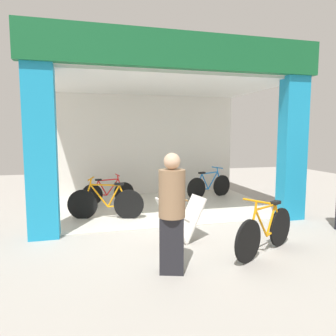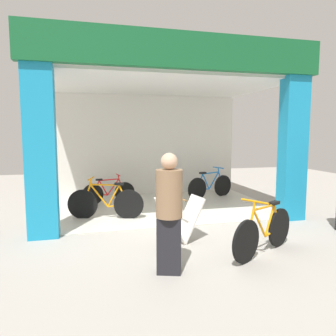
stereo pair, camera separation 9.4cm
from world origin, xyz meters
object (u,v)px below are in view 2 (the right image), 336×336
Objects in this scene: bicycle_inside_1 at (106,203)px; pedestrian_0 at (169,211)px; bicycle_parked_0 at (264,232)px; sandwich_board_sign at (179,219)px; bicycle_inside_0 at (210,186)px; bicycle_inside_2 at (109,192)px.

bicycle_inside_1 is 3.18m from pedestrian_0.
sandwich_board_sign is at bearing 140.89° from bicycle_parked_0.
pedestrian_0 is (0.72, -3.05, 0.51)m from bicycle_inside_1.
sandwich_board_sign is (-1.16, 0.94, 0.03)m from bicycle_parked_0.
bicycle_parked_0 is at bearing -39.11° from sandwich_board_sign.
sandwich_board_sign is at bearing -119.68° from bicycle_inside_0.
bicycle_inside_2 is at bearing 116.95° from bicycle_parked_0.
bicycle_parked_0 is 0.89× the size of pedestrian_0.
sandwich_board_sign is at bearing -55.93° from bicycle_inside_1.
pedestrian_0 reaches higher than bicycle_inside_0.
pedestrian_0 is (-2.47, -4.68, 0.52)m from bicycle_inside_0.
bicycle_parked_0 is at bearing 9.93° from pedestrian_0.
pedestrian_0 is (-1.67, -0.29, 0.51)m from bicycle_parked_0.
sandwich_board_sign reaches higher than bicycle_inside_2.
bicycle_inside_1 is 1.90× the size of sandwich_board_sign.
bicycle_parked_0 reaches higher than bicycle_inside_0.
pedestrian_0 reaches higher than bicycle_inside_2.
bicycle_inside_0 is 1.10× the size of bicycle_inside_2.
bicycle_inside_1 reaches higher than sandwich_board_sign.
pedestrian_0 is (0.56, -4.67, 0.57)m from bicycle_inside_2.
bicycle_inside_2 is (0.16, 1.62, -0.06)m from bicycle_inside_1.
bicycle_inside_0 is 0.94× the size of bicycle_inside_1.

